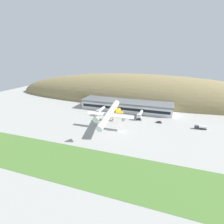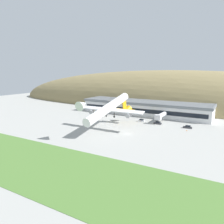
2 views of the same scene
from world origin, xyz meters
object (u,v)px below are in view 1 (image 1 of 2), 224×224
at_px(jetway_1, 140,114).
at_px(service_car_2, 127,118).
at_px(fuel_truck, 201,127).
at_px(cargo_airplane, 109,114).
at_px(jetway_0, 101,110).
at_px(traffic_cone_0, 159,125).
at_px(service_car_0, 139,119).
at_px(terminal_building, 126,105).
at_px(service_car_1, 159,122).

bearing_deg(jetway_1, service_car_2, -158.01).
bearing_deg(fuel_truck, cargo_airplane, -162.17).
bearing_deg(jetway_0, traffic_cone_0, -11.70).
xyz_separation_m(cargo_airplane, traffic_cone_0, (34.88, 17.64, -10.90)).
bearing_deg(service_car_0, terminal_building, 125.68).
distance_m(service_car_2, fuel_truck, 57.50).
bearing_deg(jetway_1, service_car_0, -90.51).
height_order(jetway_0, service_car_1, jetway_0).
bearing_deg(fuel_truck, terminal_building, 156.67).
bearing_deg(terminal_building, fuel_truck, -23.33).
relative_size(service_car_1, traffic_cone_0, 8.09).
bearing_deg(traffic_cone_0, service_car_1, 96.66).
xyz_separation_m(terminal_building, fuel_truck, (64.25, -27.71, -3.84)).
bearing_deg(jetway_0, fuel_truck, -5.48).
bearing_deg(jetway_1, fuel_truck, -10.49).
relative_size(jetway_0, traffic_cone_0, 28.45).
xyz_separation_m(terminal_building, service_car_2, (6.92, -23.27, -4.60)).
height_order(service_car_1, traffic_cone_0, service_car_1).
xyz_separation_m(cargo_airplane, service_car_0, (17.68, 24.28, -10.55)).
height_order(cargo_airplane, service_car_0, cargo_airplane).
distance_m(service_car_0, service_car_2, 10.48).
bearing_deg(jetway_1, traffic_cone_0, -34.52).
distance_m(terminal_building, cargo_airplane, 48.83).
xyz_separation_m(service_car_1, fuel_truck, (30.32, -2.33, 0.79)).
bearing_deg(cargo_airplane, service_car_2, 73.99).
distance_m(cargo_airplane, fuel_truck, 68.51).
xyz_separation_m(jetway_0, service_car_0, (36.58, -4.49, -3.36)).
bearing_deg(service_car_2, terminal_building, 106.57).
bearing_deg(traffic_cone_0, service_car_0, 158.88).
distance_m(cargo_airplane, service_car_1, 42.62).
distance_m(fuel_truck, traffic_cone_0, 29.87).
bearing_deg(service_car_0, fuel_truck, -4.29).
height_order(fuel_truck, traffic_cone_0, fuel_truck).
bearing_deg(service_car_2, service_car_0, -5.04).
height_order(cargo_airplane, fuel_truck, cargo_airplane).
relative_size(service_car_2, fuel_truck, 0.53).
bearing_deg(traffic_cone_0, service_car_2, 164.69).
distance_m(jetway_1, fuel_truck, 47.70).
bearing_deg(cargo_airplane, jetway_0, 123.31).
height_order(jetway_1, cargo_airplane, cargo_airplane).
bearing_deg(jetway_1, terminal_building, 132.45).
distance_m(jetway_0, service_car_2, 26.59).
relative_size(service_car_1, fuel_truck, 0.57).
distance_m(jetway_0, service_car_0, 37.01).
height_order(terminal_building, jetway_1, terminal_building).
bearing_deg(service_car_1, cargo_airplane, -146.00).
relative_size(jetway_1, fuel_truck, 1.84).
xyz_separation_m(fuel_truck, traffic_cone_0, (-29.68, -3.13, -1.14)).
distance_m(cargo_airplane, traffic_cone_0, 40.57).
bearing_deg(service_car_0, service_car_2, 174.96).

